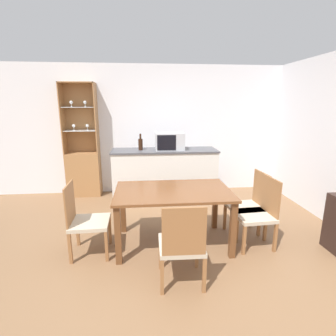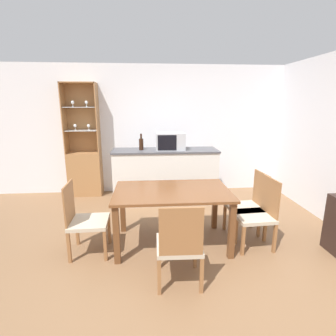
{
  "view_description": "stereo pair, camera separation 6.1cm",
  "coord_description": "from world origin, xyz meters",
  "px_view_note": "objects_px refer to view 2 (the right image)",
  "views": [
    {
      "loc": [
        -0.26,
        -2.74,
        1.81
      ],
      "look_at": [
        0.11,
        1.15,
        0.84
      ],
      "focal_mm": 28.0,
      "sensor_mm": 36.0,
      "label": 1
    },
    {
      "loc": [
        -0.2,
        -2.75,
        1.81
      ],
      "look_at": [
        0.11,
        1.15,
        0.84
      ],
      "focal_mm": 28.0,
      "sensor_mm": 36.0,
      "label": 2
    }
  ],
  "objects_px": {
    "dining_chair_side_right_far": "(249,206)",
    "wine_bottle": "(141,144)",
    "dining_chair_side_right_near": "(257,214)",
    "dining_chair_head_near": "(179,245)",
    "dining_chair_side_left_near": "(85,220)",
    "display_cabinet": "(85,164)",
    "dining_table": "(172,198)",
    "microwave": "(170,141)"
  },
  "relations": [
    {
      "from": "dining_table",
      "to": "microwave",
      "type": "distance_m",
      "value": 1.61
    },
    {
      "from": "dining_table",
      "to": "dining_chair_side_left_near",
      "type": "xyz_separation_m",
      "value": [
        -1.08,
        -0.14,
        -0.2
      ]
    },
    {
      "from": "display_cabinet",
      "to": "wine_bottle",
      "type": "relative_size",
      "value": 7.52
    },
    {
      "from": "dining_chair_side_right_near",
      "to": "wine_bottle",
      "type": "bearing_deg",
      "value": 37.98
    },
    {
      "from": "dining_table",
      "to": "microwave",
      "type": "bearing_deg",
      "value": 85.83
    },
    {
      "from": "microwave",
      "to": "wine_bottle",
      "type": "xyz_separation_m",
      "value": [
        -0.52,
        0.02,
        -0.04
      ]
    },
    {
      "from": "dining_table",
      "to": "dining_chair_side_left_near",
      "type": "distance_m",
      "value": 1.1
    },
    {
      "from": "display_cabinet",
      "to": "dining_chair_side_right_far",
      "type": "height_order",
      "value": "display_cabinet"
    },
    {
      "from": "microwave",
      "to": "dining_chair_side_right_near",
      "type": "bearing_deg",
      "value": -59.82
    },
    {
      "from": "dining_chair_side_right_far",
      "to": "microwave",
      "type": "relative_size",
      "value": 1.77
    },
    {
      "from": "display_cabinet",
      "to": "dining_table",
      "type": "xyz_separation_m",
      "value": [
        1.56,
        -2.06,
        -0.0
      ]
    },
    {
      "from": "dining_chair_head_near",
      "to": "wine_bottle",
      "type": "xyz_separation_m",
      "value": [
        -0.41,
        2.35,
        0.67
      ]
    },
    {
      "from": "dining_chair_side_right_near",
      "to": "dining_table",
      "type": "bearing_deg",
      "value": 79.39
    },
    {
      "from": "display_cabinet",
      "to": "dining_table",
      "type": "distance_m",
      "value": 2.58
    },
    {
      "from": "dining_chair_side_right_far",
      "to": "display_cabinet",
      "type": "bearing_deg",
      "value": 49.35
    },
    {
      "from": "dining_table",
      "to": "dining_chair_side_right_near",
      "type": "xyz_separation_m",
      "value": [
        1.08,
        -0.13,
        -0.2
      ]
    },
    {
      "from": "dining_chair_side_left_near",
      "to": "dining_chair_side_right_far",
      "type": "bearing_deg",
      "value": 95.92
    },
    {
      "from": "dining_chair_side_left_near",
      "to": "dining_chair_head_near",
      "type": "relative_size",
      "value": 1.0
    },
    {
      "from": "wine_bottle",
      "to": "dining_chair_side_left_near",
      "type": "bearing_deg",
      "value": -111.54
    },
    {
      "from": "dining_table",
      "to": "dining_chair_head_near",
      "type": "bearing_deg",
      "value": -90.1
    },
    {
      "from": "microwave",
      "to": "dining_chair_head_near",
      "type": "bearing_deg",
      "value": -92.77
    },
    {
      "from": "dining_chair_head_near",
      "to": "wine_bottle",
      "type": "bearing_deg",
      "value": 101.41
    },
    {
      "from": "dining_chair_side_right_far",
      "to": "microwave",
      "type": "bearing_deg",
      "value": 30.34
    },
    {
      "from": "dining_chair_side_right_near",
      "to": "dining_chair_side_right_far",
      "type": "distance_m",
      "value": 0.27
    },
    {
      "from": "dining_chair_side_right_near",
      "to": "dining_chair_head_near",
      "type": "relative_size",
      "value": 1.0
    },
    {
      "from": "dining_chair_side_left_near",
      "to": "dining_chair_side_right_near",
      "type": "height_order",
      "value": "same"
    },
    {
      "from": "wine_bottle",
      "to": "microwave",
      "type": "bearing_deg",
      "value": -2.28
    },
    {
      "from": "display_cabinet",
      "to": "dining_chair_head_near",
      "type": "height_order",
      "value": "display_cabinet"
    },
    {
      "from": "dining_chair_side_right_far",
      "to": "dining_chair_head_near",
      "type": "relative_size",
      "value": 1.0
    },
    {
      "from": "dining_table",
      "to": "microwave",
      "type": "relative_size",
      "value": 2.87
    },
    {
      "from": "dining_chair_side_right_far",
      "to": "dining_chair_side_right_near",
      "type": "bearing_deg",
      "value": 175.49
    },
    {
      "from": "microwave",
      "to": "wine_bottle",
      "type": "bearing_deg",
      "value": 177.72
    },
    {
      "from": "dining_chair_head_near",
      "to": "display_cabinet",
      "type": "bearing_deg",
      "value": 119.99
    },
    {
      "from": "dining_chair_side_right_far",
      "to": "wine_bottle",
      "type": "height_order",
      "value": "wine_bottle"
    },
    {
      "from": "dining_table",
      "to": "microwave",
      "type": "height_order",
      "value": "microwave"
    },
    {
      "from": "display_cabinet",
      "to": "dining_chair_side_left_near",
      "type": "height_order",
      "value": "display_cabinet"
    },
    {
      "from": "dining_chair_side_left_near",
      "to": "wine_bottle",
      "type": "height_order",
      "value": "wine_bottle"
    },
    {
      "from": "dining_chair_side_right_near",
      "to": "dining_chair_head_near",
      "type": "height_order",
      "value": "same"
    },
    {
      "from": "dining_chair_head_near",
      "to": "wine_bottle",
      "type": "relative_size",
      "value": 3.1
    },
    {
      "from": "dining_chair_side_left_near",
      "to": "display_cabinet",
      "type": "bearing_deg",
      "value": -169.19
    },
    {
      "from": "dining_table",
      "to": "dining_chair_side_right_near",
      "type": "distance_m",
      "value": 1.1
    },
    {
      "from": "dining_chair_side_left_near",
      "to": "dining_chair_side_right_far",
      "type": "relative_size",
      "value": 1.0
    }
  ]
}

